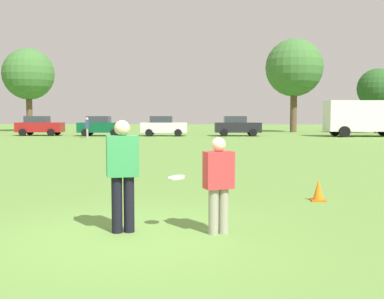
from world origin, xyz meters
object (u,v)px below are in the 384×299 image
at_px(box_truck, 372,117).
at_px(bystander_sideline_watcher, 87,127).
at_px(traffic_cone, 318,190).
at_px(parked_car_mid_left, 39,126).
at_px(player_defender, 219,180).
at_px(player_thrower, 123,170).
at_px(parked_car_center, 101,126).
at_px(parked_car_mid_right, 164,126).
at_px(parked_car_near_right, 237,126).
at_px(frisbee, 176,178).

distance_m(box_truck, bystander_sideline_watcher, 24.85).
height_order(traffic_cone, parked_car_mid_left, parked_car_mid_left).
distance_m(player_defender, parked_car_mid_left, 39.10).
bearing_deg(parked_car_mid_left, player_thrower, -66.13).
distance_m(player_thrower, parked_car_mid_left, 38.48).
bearing_deg(bystander_sideline_watcher, traffic_cone, -64.12).
xyz_separation_m(parked_car_mid_left, bystander_sideline_watcher, (5.97, -4.78, 0.04)).
relative_size(parked_car_center, parked_car_mid_right, 1.00).
height_order(parked_car_near_right, box_truck, box_truck).
height_order(parked_car_mid_right, bystander_sideline_watcher, parked_car_mid_right).
height_order(parked_car_center, box_truck, box_truck).
xyz_separation_m(parked_car_mid_left, parked_car_center, (5.96, -0.43, 0.00)).
bearing_deg(bystander_sideline_watcher, box_truck, 10.99).
relative_size(parked_car_mid_left, box_truck, 0.50).
bearing_deg(frisbee, parked_car_mid_left, 115.11).
bearing_deg(parked_car_mid_left, parked_car_center, -4.12).
relative_size(player_thrower, parked_car_mid_right, 0.42).
xyz_separation_m(parked_car_mid_right, parked_car_near_right, (6.72, 0.48, 0.00)).
xyz_separation_m(player_defender, parked_car_mid_right, (-5.39, 35.06, 0.07)).
height_order(traffic_cone, parked_car_center, parked_car_center).
height_order(parked_car_mid_left, parked_car_near_right, same).
xyz_separation_m(frisbee, parked_car_center, (-10.45, 34.59, 0.05)).
bearing_deg(parked_car_mid_left, traffic_cone, -59.10).
bearing_deg(parked_car_center, box_truck, 0.89).
height_order(player_defender, parked_car_near_right, parked_car_near_right).
distance_m(frisbee, parked_car_near_right, 35.46).
bearing_deg(parked_car_mid_left, bystander_sideline_watcher, -38.72).
relative_size(parked_car_center, bystander_sideline_watcher, 2.52).
distance_m(player_thrower, traffic_cone, 4.82).
bearing_deg(frisbee, parked_car_mid_right, 97.69).
xyz_separation_m(frisbee, traffic_cone, (2.84, 2.84, -0.64)).
height_order(player_thrower, parked_car_mid_left, parked_car_mid_left).
distance_m(frisbee, parked_car_mid_left, 38.68).
height_order(parked_car_mid_right, box_truck, box_truck).
bearing_deg(player_thrower, parked_car_mid_right, 96.30).
relative_size(player_thrower, box_truck, 0.21).
height_order(frisbee, bystander_sideline_watcher, bystander_sideline_watcher).
bearing_deg(parked_car_near_right, parked_car_center, -176.27).
bearing_deg(traffic_cone, parked_car_center, 112.72).
xyz_separation_m(player_thrower, traffic_cone, (3.68, 3.01, -0.78)).
bearing_deg(player_thrower, parked_car_near_right, 85.42).
distance_m(parked_car_mid_right, box_truck, 18.66).
distance_m(parked_car_mid_right, bystander_sideline_watcher, 7.40).
height_order(frisbee, parked_car_mid_right, parked_car_mid_right).
distance_m(parked_car_mid_right, parked_car_near_right, 6.74).
bearing_deg(player_defender, traffic_cone, 54.15).
relative_size(frisbee, parked_car_near_right, 0.06).
bearing_deg(parked_car_center, bystander_sideline_watcher, -89.97).
bearing_deg(box_truck, parked_car_mid_left, 179.90).
distance_m(traffic_cone, parked_car_near_right, 32.58).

